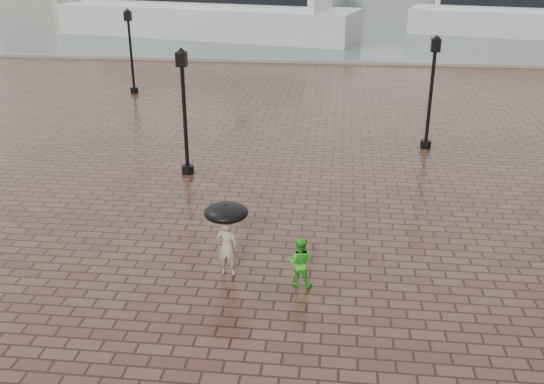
{
  "coord_description": "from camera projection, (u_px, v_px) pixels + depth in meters",
  "views": [
    {
      "loc": [
        -0.59,
        -10.24,
        7.91
      ],
      "look_at": [
        -2.36,
        5.24,
        1.4
      ],
      "focal_mm": 40.0,
      "sensor_mm": 36.0,
      "label": 1
    }
  ],
  "objects": [
    {
      "name": "ferry_near",
      "position": [
        206.0,
        5.0,
        52.65
      ],
      "size": [
        27.19,
        12.23,
        8.67
      ],
      "rotation": [
        0.0,
        0.0,
        -0.23
      ],
      "color": "silver",
      "rests_on": "ground"
    },
    {
      "name": "child_pedestrian",
      "position": [
        300.0,
        262.0,
        14.74
      ],
      "size": [
        0.68,
        0.56,
        1.29
      ],
      "primitive_type": "imported",
      "rotation": [
        0.0,
        0.0,
        3.02
      ],
      "color": "green",
      "rests_on": "ground"
    },
    {
      "name": "street_lamps",
      "position": [
        238.0,
        80.0,
        26.06
      ],
      "size": [
        15.44,
        12.44,
        4.4
      ],
      "color": "black",
      "rests_on": "ground"
    },
    {
      "name": "umbrella",
      "position": [
        226.0,
        213.0,
        14.84
      ],
      "size": [
        1.1,
        1.1,
        1.09
      ],
      "color": "black",
      "rests_on": "ground"
    },
    {
      "name": "ferry_far",
      "position": [
        543.0,
        10.0,
        52.61
      ],
      "size": [
        23.01,
        10.66,
        7.34
      ],
      "rotation": [
        0.0,
        0.0,
        -0.25
      ],
      "color": "silver",
      "rests_on": "ground"
    },
    {
      "name": "ground",
      "position": [
        357.0,
        358.0,
        12.38
      ],
      "size": [
        300.0,
        300.0,
        0.0
      ],
      "primitive_type": "plane",
      "color": "#3D231B",
      "rests_on": "ground"
    },
    {
      "name": "quay_edge",
      "position": [
        350.0,
        64.0,
        41.71
      ],
      "size": [
        80.0,
        0.6,
        0.3
      ],
      "primitive_type": "cube",
      "color": "slate",
      "rests_on": "ground"
    },
    {
      "name": "adult_pedestrian",
      "position": [
        227.0,
        247.0,
        15.21
      ],
      "size": [
        0.59,
        0.41,
        1.52
      ],
      "primitive_type": "imported",
      "rotation": [
        0.0,
        0.0,
        3.05
      ],
      "color": "tan",
      "rests_on": "ground"
    }
  ]
}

